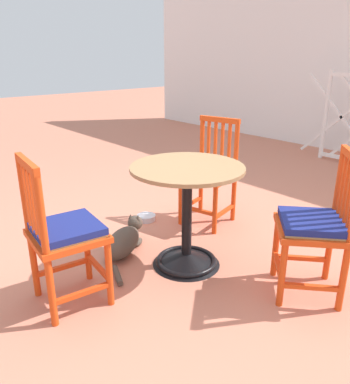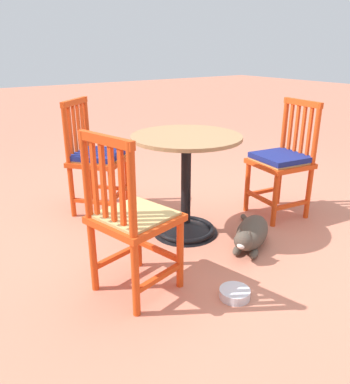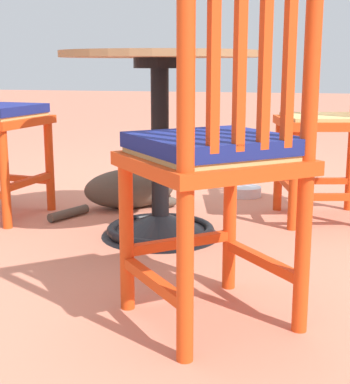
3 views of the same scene
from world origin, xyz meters
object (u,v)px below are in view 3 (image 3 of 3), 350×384
Objects in this scene: tabby_cat at (137,188)px; cafe_table at (160,166)px; pet_water_bowl at (245,191)px; orange_chair_near_fence at (334,122)px; orange_chair_facing_out at (216,158)px.

cafe_table is at bearing 27.63° from tabby_cat.
tabby_cat is 3.27× the size of pet_water_bowl.
orange_chair_near_fence is 1.22m from orange_chair_facing_out.
orange_chair_near_fence is 0.96m from tabby_cat.
cafe_table is 0.53m from tabby_cat.
tabby_cat is 0.61m from pet_water_bowl.
orange_chair_near_fence and orange_chair_facing_out have the same top height.
orange_chair_facing_out is 1.61m from pet_water_bowl.
tabby_cat is at bearing -152.37° from cafe_table.
orange_chair_near_fence is 1.00× the size of orange_chair_facing_out.
orange_chair_facing_out is at bearing -15.32° from orange_chair_near_fence.
pet_water_bowl is at bearing -132.27° from orange_chair_near_fence.
orange_chair_near_fence is at bearing 89.05° from tabby_cat.
tabby_cat is at bearing -154.24° from orange_chair_facing_out.
pet_water_bowl is (-0.80, 0.25, -0.26)m from cafe_table.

